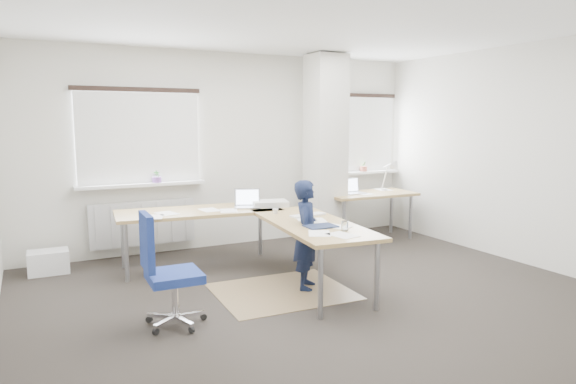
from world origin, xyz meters
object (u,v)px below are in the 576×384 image
desk_main (255,218)px  task_chair (170,295)px  person (307,235)px  desk_side (370,196)px

desk_main → task_chair: bearing=-135.0°
task_chair → person: size_ratio=0.87×
task_chair → person: bearing=14.6°
desk_main → desk_side: (2.32, 0.93, -0.01)m
person → task_chair: bearing=137.4°
person → desk_side: bearing=-17.0°
desk_main → person: (0.32, -0.68, -0.09)m
task_chair → desk_main: bearing=40.7°
desk_main → person: size_ratio=2.36×
desk_main → desk_side: size_ratio=1.98×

